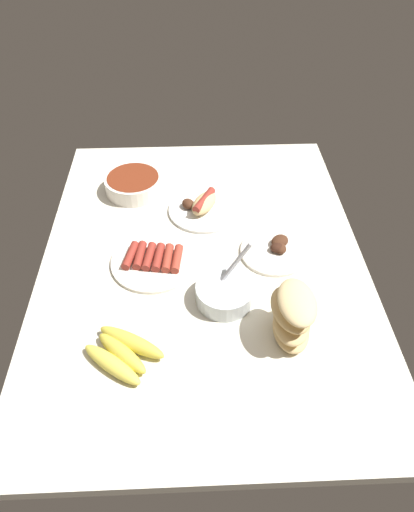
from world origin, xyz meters
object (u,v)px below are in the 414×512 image
Objects in this scene: plate_grilled_meat at (275,250)px; bowl_chili at (134,183)px; banana_bunch at (123,352)px; bread_stack at (292,316)px; plate_hotdog_assembled at (203,207)px; bowl_coleslaw at (225,293)px; plate_sausages at (154,260)px.

bowl_chili is at bearing 53.43° from plate_grilled_meat.
banana_bunch is 1.07× the size of plate_grilled_meat.
bread_stack is at bearing -83.24° from banana_bunch.
bread_stack is at bearing 178.18° from plate_grilled_meat.
bowl_chili is at bearing 62.61° from plate_hotdog_assembled.
banana_bunch is at bearing 123.35° from bowl_coleslaw.
banana_bunch is 51.67cm from plate_grilled_meat.
bowl_chili is (31.21, 42.06, 1.99)cm from plate_grilled_meat.
bowl_coleslaw is (11.36, 14.70, -4.38)cm from bread_stack.
plate_hotdog_assembled is (52.46, -20.20, 0.01)cm from banana_bunch.
banana_bunch reaches higher than plate_sausages.
plate_grilled_meat is 1.26× the size of bowl_coleslaw.
plate_hotdog_assembled is 0.93× the size of plate_sausages.
plate_grilled_meat is at bearing -85.75° from plate_sausages.
banana_bunch is 30.86cm from plate_sausages.
banana_bunch is at bearing 129.48° from plate_grilled_meat.
bread_stack is at bearing -158.56° from plate_hotdog_assembled.
banana_bunch is 0.91× the size of plate_hotdog_assembled.
bread_stack is 19.09cm from bowl_coleslaw.
banana_bunch is 56.21cm from plate_hotdog_assembled.
plate_hotdog_assembled reaches higher than bowl_chili.
bread_stack is 1.04× the size of bowl_coleslaw.
bowl_coleslaw reaches higher than plate_hotdog_assembled.
plate_grilled_meat is (2.54, -34.15, -0.15)cm from plate_sausages.
bread_stack is 0.71× the size of plate_hotdog_assembled.
bread_stack reaches higher than banana_bunch.
bread_stack is 28.92cm from plate_grilled_meat.
banana_bunch is 64.11cm from bowl_chili.
bread_stack reaches higher than plate_sausages.
plate_hotdog_assembled is at bearing -21.06° from banana_bunch.
bread_stack is 39.63cm from banana_bunch.
banana_bunch is at bearing 169.29° from plate_sausages.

